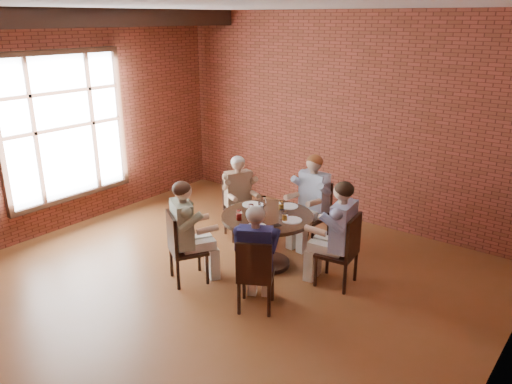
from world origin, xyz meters
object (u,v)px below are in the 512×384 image
Objects in this scene: diner_b at (311,201)px; dining_table at (267,230)px; chair_d at (181,245)px; smartphone at (275,226)px; diner_e at (256,258)px; diner_d at (187,232)px; diner_a at (338,234)px; chair_b at (315,210)px; chair_c at (237,205)px; diner_c at (239,198)px; chair_a at (344,248)px; chair_e at (255,273)px.

dining_table is at bearing -90.00° from diner_b.
smartphone is at bearing -108.26° from chair_d.
diner_e is at bearing -71.39° from diner_b.
diner_b is at bearing 84.69° from dining_table.
chair_d is at bearing -103.61° from diner_b.
chair_d is at bearing 90.00° from diner_d.
diner_a is 1.46× the size of chair_d.
chair_b is at bearing -78.02° from diner_d.
chair_c is 0.71× the size of diner_e.
diner_d is at bearing -137.44° from diner_c.
diner_b is 8.93× the size of smartphone.
chair_b is at bearing 84.69° from dining_table.
chair_a reaches higher than chair_d.
diner_b is at bearing -78.59° from diner_d.
diner_d is at bearing -102.56° from chair_b.
diner_a is 1.02× the size of diner_d.
chair_d reaches higher than chair_e.
chair_d is 0.74× the size of diner_e.
diner_d reaches higher than chair_d.
chair_b is 1.34m from smartphone.
chair_d is 0.19m from diner_d.
chair_b is 0.70× the size of diner_b.
chair_d is 1.15m from diner_e.
chair_c is 0.96× the size of chair_d.
chair_c is at bearing -149.20° from chair_b.
chair_e reaches higher than chair_c.
dining_table is 1.36× the size of chair_e.
diner_d is at bearing -123.13° from smartphone.
chair_e reaches higher than smartphone.
chair_d reaches higher than dining_table.
diner_e reaches higher than diner_c.
diner_a is 2.00m from chair_d.
diner_e reaches higher than dining_table.
diner_b reaches higher than smartphone.
diner_b is (-0.91, 0.83, -0.00)m from diner_a.
chair_a is at bearing -114.91° from chair_d.
diner_e is at bearing -90.00° from chair_e.
chair_a is 1.06× the size of chair_c.
chair_d is (-0.70, -2.11, -0.01)m from chair_b.
chair_b is at bearing 90.00° from diner_b.
diner_a is 1.91m from diner_d.
chair_e is at bearing -70.75° from diner_b.
diner_b is (-0.01, -0.09, 0.17)m from chair_b.
chair_d is at bearing -61.42° from diner_a.
diner_e is (-0.55, -1.10, 0.13)m from chair_a.
diner_b is at bearing -105.89° from chair_e.
diner_e reaches higher than smartphone.
dining_table is 1.21m from chair_d.
chair_e is (-0.51, -1.17, -0.02)m from chair_a.
chair_a is 2.12m from chair_c.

